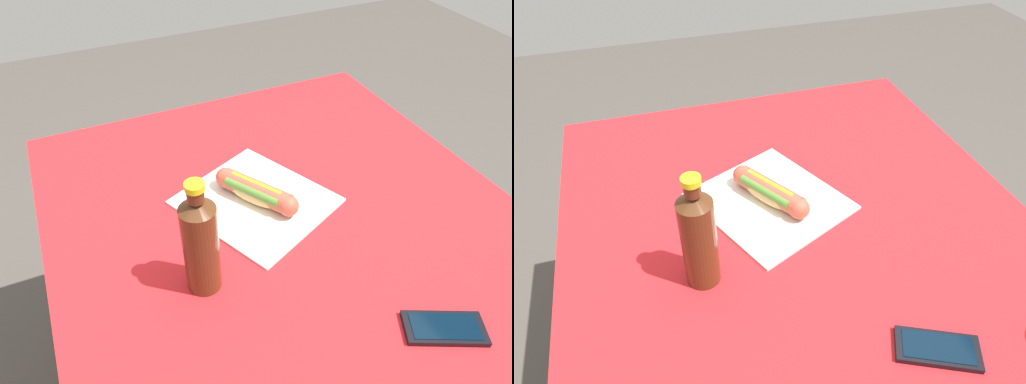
# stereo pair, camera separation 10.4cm
# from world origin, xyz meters

# --- Properties ---
(dining_table) EXTENTS (1.11, 1.00, 0.76)m
(dining_table) POSITION_xyz_m (0.00, 0.00, 0.63)
(dining_table) COLOR brown
(dining_table) RESTS_ON ground
(paper_wrapper) EXTENTS (0.39, 0.38, 0.01)m
(paper_wrapper) POSITION_xyz_m (0.07, 0.04, 0.76)
(paper_wrapper) COLOR silver
(paper_wrapper) RESTS_ON dining_table
(hot_dog) EXTENTS (0.19, 0.13, 0.05)m
(hot_dog) POSITION_xyz_m (0.07, 0.04, 0.79)
(hot_dog) COLOR #DBB26B
(hot_dog) RESTS_ON paper_wrapper
(cell_phone) EXTENTS (0.12, 0.15, 0.01)m
(cell_phone) POSITION_xyz_m (-0.36, -0.11, 0.77)
(cell_phone) COLOR black
(cell_phone) RESTS_ON dining_table
(soda_bottle) EXTENTS (0.07, 0.07, 0.24)m
(soda_bottle) POSITION_xyz_m (-0.10, 0.23, 0.87)
(soda_bottle) COLOR #4C2814
(soda_bottle) RESTS_ON dining_table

